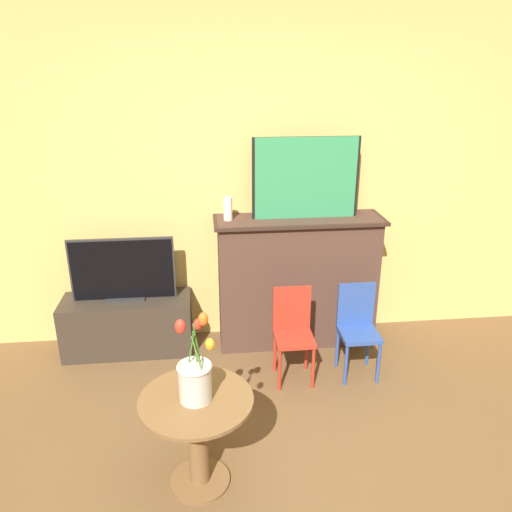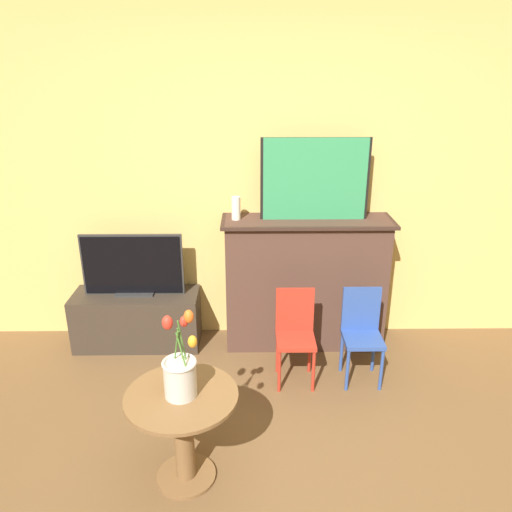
% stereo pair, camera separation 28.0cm
% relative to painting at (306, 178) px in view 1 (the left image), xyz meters
% --- Properties ---
extents(wall_back, '(8.00, 0.06, 2.70)m').
position_rel_painting_xyz_m(wall_back, '(-0.29, 0.20, 0.00)').
color(wall_back, '#E0BC66').
rests_on(wall_back, ground).
extents(fireplace_mantel, '(1.29, 0.40, 1.04)m').
position_rel_painting_xyz_m(fireplace_mantel, '(-0.04, -0.01, -0.81)').
color(fireplace_mantel, '#4C3328').
rests_on(fireplace_mantel, ground).
extents(painting, '(0.80, 0.03, 0.60)m').
position_rel_painting_xyz_m(painting, '(0.00, 0.00, 0.00)').
color(painting, black).
rests_on(painting, fireplace_mantel).
extents(mantel_candle, '(0.07, 0.07, 0.17)m').
position_rel_painting_xyz_m(mantel_candle, '(-0.58, -0.01, -0.21)').
color(mantel_candle, silver).
rests_on(mantel_candle, fireplace_mantel).
extents(tv_stand, '(0.98, 0.37, 0.44)m').
position_rel_painting_xyz_m(tv_stand, '(-1.38, -0.03, -1.12)').
color(tv_stand, '#382D23').
rests_on(tv_stand, ground).
extents(tv_monitor, '(0.78, 0.12, 0.49)m').
position_rel_painting_xyz_m(tv_monitor, '(-1.38, -0.02, -0.67)').
color(tv_monitor, '#2D2D2D').
rests_on(tv_monitor, tv_stand).
extents(chair_red, '(0.27, 0.27, 0.68)m').
position_rel_painting_xyz_m(chair_red, '(-0.16, -0.52, -0.96)').
color(chair_red, '#B22D1E').
rests_on(chair_red, ground).
extents(chair_blue, '(0.27, 0.27, 0.68)m').
position_rel_painting_xyz_m(chair_blue, '(0.31, -0.51, -0.96)').
color(chair_blue, '#2D4C99').
rests_on(chair_blue, ground).
extents(side_table, '(0.59, 0.59, 0.55)m').
position_rel_painting_xyz_m(side_table, '(-0.83, -1.45, -0.99)').
color(side_table, brown).
rests_on(side_table, ground).
extents(vase_tulips, '(0.19, 0.21, 0.46)m').
position_rel_painting_xyz_m(vase_tulips, '(-0.83, -1.45, -0.67)').
color(vase_tulips, beige).
rests_on(vase_tulips, side_table).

